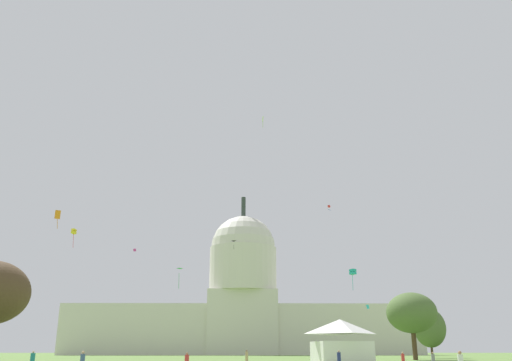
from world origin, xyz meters
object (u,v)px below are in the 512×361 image
at_px(event_tent, 341,342).
at_px(kite_cyan_low, 368,307).
at_px(kite_lime_high, 263,120).
at_px(kite_black_mid, 234,243).
at_px(person_tan_back_right, 247,358).
at_px(person_red_lawn_far_left, 358,358).
at_px(person_red_mid_left, 403,358).
at_px(person_red_front_left, 187,360).
at_px(person_teal_near_tree_west, 32,360).
at_px(person_grey_lawn_far_right, 433,358).
at_px(kite_turquoise_low, 353,272).
at_px(kite_orange_mid, 58,215).
at_px(kite_blue_high, 328,210).
at_px(kite_magenta_mid, 135,250).
at_px(kite_red_high, 329,206).
at_px(tree_east_mid, 430,328).
at_px(capitol_building, 243,305).
at_px(person_navy_edge_west, 339,360).
at_px(kite_green_low, 180,273).
at_px(kite_yellow_mid, 74,232).
at_px(tree_east_far, 412,313).

distance_m(event_tent, kite_cyan_low, 85.66).
bearing_deg(event_tent, kite_lime_high, 92.43).
bearing_deg(kite_black_mid, person_tan_back_right, 91.27).
bearing_deg(person_red_lawn_far_left, person_red_mid_left, 179.39).
relative_size(person_red_front_left, person_teal_near_tree_west, 0.91).
distance_m(person_red_mid_left, person_grey_lawn_far_right, 4.07).
relative_size(kite_lime_high, kite_turquoise_low, 0.83).
bearing_deg(person_grey_lawn_far_right, person_teal_near_tree_west, -25.81).
bearing_deg(kite_orange_mid, person_tan_back_right, 142.24).
relative_size(person_red_lawn_far_left, kite_blue_high, 0.87).
xyz_separation_m(person_teal_near_tree_west, kite_black_mid, (17.87, 103.48, 32.43)).
bearing_deg(person_teal_near_tree_west, kite_blue_high, -168.11).
xyz_separation_m(kite_magenta_mid, kite_turquoise_low, (54.92, -79.25, -18.14)).
xyz_separation_m(event_tent, kite_red_high, (14.83, 96.80, 43.76)).
bearing_deg(person_grey_lawn_far_right, kite_magenta_mid, -104.17).
bearing_deg(tree_east_mid, kite_blue_high, 122.89).
height_order(kite_cyan_low, kite_blue_high, kite_blue_high).
xyz_separation_m(kite_cyan_low, kite_lime_high, (-30.36, -34.63, 41.36)).
distance_m(person_red_front_left, kite_magenta_mid, 119.30).
relative_size(person_red_front_left, kite_lime_high, 0.49).
xyz_separation_m(person_red_mid_left, kite_lime_high, (-17.95, 40.28, 54.08)).
distance_m(tree_east_mid, person_teal_near_tree_west, 95.14).
height_order(person_teal_near_tree_west, kite_blue_high, kite_blue_high).
bearing_deg(capitol_building, event_tent, -84.67).
xyz_separation_m(person_tan_back_right, kite_magenta_mid, (-36.52, 99.14, 32.02)).
xyz_separation_m(person_navy_edge_west, person_teal_near_tree_west, (-31.37, 0.58, -0.05)).
bearing_deg(kite_magenta_mid, person_red_lawn_far_left, 5.48).
relative_size(person_red_mid_left, kite_orange_mid, 0.47).
distance_m(tree_east_mid, person_grey_lawn_far_right, 53.89).
bearing_deg(kite_green_low, kite_yellow_mid, -27.03).
xyz_separation_m(kite_magenta_mid, kite_red_high, (63.22, -5.01, 13.65)).
distance_m(capitol_building, person_teal_near_tree_west, 157.82).
distance_m(kite_magenta_mid, kite_lime_high, 71.07).
bearing_deg(tree_east_mid, kite_green_low, -154.85).
xyz_separation_m(tree_east_far, person_grey_lawn_far_right, (-5.66, -26.41, -7.81)).
bearing_deg(kite_green_low, tree_east_far, -170.79).
distance_m(person_teal_near_tree_west, kite_green_low, 46.96).
height_order(person_grey_lawn_far_right, person_tan_back_right, person_tan_back_right).
bearing_deg(kite_lime_high, kite_black_mid, -131.89).
relative_size(person_grey_lawn_far_right, kite_orange_mid, 0.47).
relative_size(tree_east_mid, person_red_front_left, 7.50).
xyz_separation_m(kite_blue_high, kite_turquoise_low, (-6.07, -63.15, -27.53)).
distance_m(person_grey_lawn_far_right, kite_turquoise_low, 22.33).
bearing_deg(capitol_building, person_red_front_left, -91.87).
bearing_deg(kite_black_mid, kite_orange_mid, 67.67).
height_order(person_grey_lawn_far_right, person_teal_near_tree_west, person_teal_near_tree_west).
bearing_deg(kite_yellow_mid, kite_lime_high, -150.92).
relative_size(kite_yellow_mid, kite_turquoise_low, 1.18).
distance_m(person_red_mid_left, person_red_lawn_far_left, 6.58).
relative_size(person_red_front_left, kite_green_low, 0.42).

